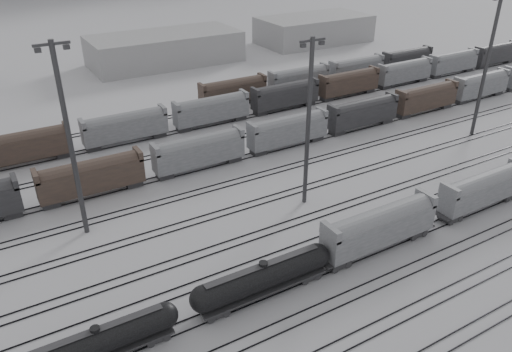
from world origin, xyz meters
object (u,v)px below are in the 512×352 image
tank_car_b (263,277)px  hopper_car_a (379,226)px  light_mast_c (308,121)px  hopper_car_b (483,188)px  tank_car_a (98,342)px

tank_car_b → hopper_car_a: (16.27, 0.00, 1.07)m
tank_car_b → light_mast_c: size_ratio=0.72×
tank_car_b → light_mast_c: 22.94m
hopper_car_b → light_mast_c: (-19.99, 13.87, 9.10)m
tank_car_a → hopper_car_a: hopper_car_a is taller
tank_car_b → hopper_car_a: bearing=0.0°
tank_car_a → tank_car_b: 17.55m
tank_car_a → hopper_car_a: bearing=-0.0°
tank_car_a → hopper_car_b: bearing=0.0°
tank_car_a → tank_car_b: (17.54, -0.00, 0.19)m
hopper_car_a → tank_car_a: bearing=180.0°
tank_car_b → hopper_car_a: 16.31m
hopper_car_b → light_mast_c: light_mast_c is taller
tank_car_b → hopper_car_a: size_ratio=1.07×
tank_car_b → hopper_car_b: 35.30m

